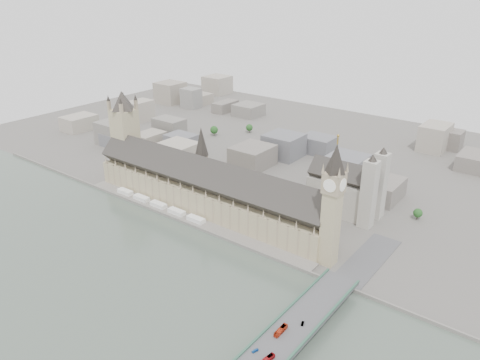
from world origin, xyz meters
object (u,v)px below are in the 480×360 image
Objects in this scene: palace_of_westminster at (206,189)px; elizabeth_tower at (333,197)px; westminster_abbey at (347,190)px; car_silver at (303,323)px; red_bus_north at (281,330)px; victoria_tower at (125,132)px; red_bus_south at (267,360)px; car_blue at (255,351)px; westminster_bridge at (290,337)px.

palace_of_westminster is 142.94m from elizabeth_tower.
car_silver is at bearing -72.57° from westminster_abbey.
palace_of_westminster is at bearing 144.10° from red_bus_north.
palace_of_westminster is 134.09m from westminster_abbey.
victoria_tower is 308.57m from car_silver.
red_bus_south is at bearing -77.76° from elizabeth_tower.
car_blue is (17.15, -122.73, -47.10)m from elizabeth_tower.
elizabeth_tower is 1.07× the size of victoria_tower.
westminster_bridge is at bearing 52.58° from red_bus_north.
car_silver is at bearing -72.42° from elizabeth_tower.
red_bus_north is (20.38, -100.34, -46.13)m from elizabeth_tower.
elizabeth_tower is 112.30m from red_bus_north.
westminster_bridge is 30.38m from red_bus_south.
palace_of_westminster is 195.05m from westminster_bridge.
victoria_tower reaches higher than car_silver.
victoria_tower is at bearing 141.02° from car_silver.
victoria_tower is 307.39m from red_bus_north.
victoria_tower is 0.31× the size of westminster_bridge.
car_silver is (6.80, 14.52, -1.03)m from red_bus_north.
palace_of_westminster reaches higher than red_bus_north.
red_bus_north is 22.64m from car_blue.
westminster_bridge is 28.95× the size of red_bus_south.
car_blue is 38.25m from car_silver.
red_bus_south reaches higher than car_blue.
car_blue is at bearing -26.92° from victoria_tower.
westminster_bridge is 78.91× the size of car_silver.
victoria_tower is (-260.00, 18.00, -2.88)m from elizabeth_tower.
car_blue is (-3.23, -22.39, -0.97)m from red_bus_north.
palace_of_westminster reaches higher than red_bus_south.
westminster_bridge is 26.50× the size of red_bus_north.
westminster_abbey is at bearing 120.27° from car_blue.
westminster_abbey is 219.19m from red_bus_south.
elizabeth_tower reaches higher than car_blue.
victoria_tower is (-122.00, 6.30, 32.50)m from palace_of_westminster.
palace_of_westminster is at bearing 130.34° from car_silver.
car_blue is at bearing 176.14° from red_bus_south.
elizabeth_tower reaches higher than palace_of_westminster.
westminster_abbey is 214.81m from car_blue.
car_blue is at bearing -78.09° from westminster_abbey.
victoria_tower reaches higher than car_blue.
red_bus_south is at bearing -83.97° from westminster_bridge.
car_silver is at bearing 71.80° from westminster_bridge.
elizabeth_tower is at bearing 88.47° from car_silver.
elizabeth_tower is at bearing -72.71° from westminster_abbey.
elizabeth_tower is 260.64m from victoria_tower.
westminster_abbey is at bearing 88.32° from car_silver.
car_silver is at bearing -30.56° from palace_of_westminster.
victoria_tower is 1.47× the size of westminster_abbey.
westminster_abbey is at bearing 105.64° from westminster_bridge.
elizabeth_tower is 101.62m from car_silver.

